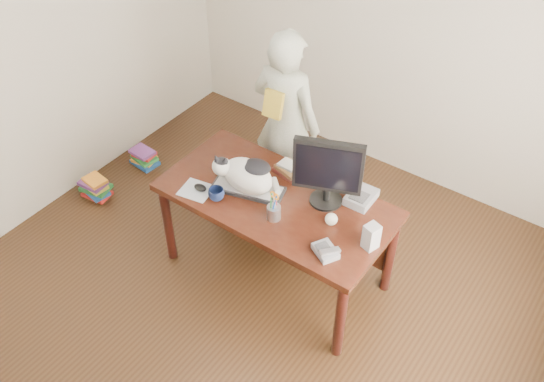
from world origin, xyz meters
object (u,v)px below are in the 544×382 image
(coffee_mug, at_px, (216,194))
(book_pile_b, at_px, (144,157))
(person, at_px, (286,123))
(pen_cup, at_px, (274,211))
(phone, at_px, (326,251))
(keyboard, at_px, (248,189))
(speaker, at_px, (371,237))
(calculator, at_px, (361,197))
(book_stack, at_px, (289,169))
(desk, at_px, (283,207))
(mouse, at_px, (200,188))
(book_pile_a, at_px, (96,187))
(cat, at_px, (245,174))
(baseball, at_px, (331,219))
(monitor, at_px, (328,170))

(coffee_mug, height_order, book_pile_b, coffee_mug)
(person, bearing_deg, pen_cup, 117.17)
(coffee_mug, relative_size, phone, 0.55)
(keyboard, height_order, speaker, speaker)
(phone, bearing_deg, pen_cup, -159.96)
(pen_cup, distance_m, coffee_mug, 0.43)
(calculator, distance_m, book_pile_b, 2.31)
(pen_cup, relative_size, book_stack, 1.01)
(keyboard, xyz_separation_m, book_stack, (0.13, 0.31, 0.02))
(desk, distance_m, pen_cup, 0.34)
(mouse, xyz_separation_m, book_pile_b, (-1.25, 0.59, -0.70))
(person, relative_size, book_pile_a, 5.82)
(book_pile_b, bearing_deg, coffee_mug, -22.96)
(book_stack, distance_m, calculator, 0.55)
(cat, xyz_separation_m, baseball, (0.65, 0.06, -0.10))
(mouse, distance_m, baseball, 0.93)
(coffee_mug, bearing_deg, pen_cup, 10.00)
(baseball, height_order, book_stack, baseball)
(keyboard, height_order, coffee_mug, coffee_mug)
(cat, relative_size, baseball, 5.84)
(mouse, bearing_deg, pen_cup, -3.84)
(coffee_mug, xyz_separation_m, book_pile_b, (-1.40, 0.59, -0.72))
(book_pile_b, bearing_deg, pen_cup, -15.90)
(cat, distance_m, baseball, 0.66)
(coffee_mug, relative_size, calculator, 0.48)
(calculator, bearing_deg, mouse, -151.50)
(cat, xyz_separation_m, phone, (0.76, -0.18, -0.12))
(desk, xyz_separation_m, book_pile_a, (-1.75, -0.28, -0.51))
(baseball, xyz_separation_m, book_stack, (-0.51, 0.26, -0.01))
(keyboard, height_order, cat, cat)
(speaker, bearing_deg, phone, -115.23)
(mouse, bearing_deg, speaker, -0.79)
(book_stack, height_order, person, person)
(pen_cup, distance_m, book_pile_a, 1.99)
(baseball, height_order, calculator, baseball)
(baseball, bearing_deg, book_pile_b, 170.87)
(baseball, xyz_separation_m, calculator, (0.05, 0.31, -0.01))
(monitor, xyz_separation_m, person, (-0.71, 0.56, -0.25))
(mouse, xyz_separation_m, phone, (1.01, 0.00, 0.00))
(book_stack, xyz_separation_m, book_pile_a, (-1.67, -0.47, -0.70))
(speaker, xyz_separation_m, book_pile_a, (-2.48, -0.17, -0.75))
(speaker, bearing_deg, desk, -171.23)
(pen_cup, relative_size, coffee_mug, 2.12)
(book_pile_b, bearing_deg, person, 15.51)
(pen_cup, bearing_deg, mouse, -173.04)
(coffee_mug, bearing_deg, book_pile_a, 178.29)
(cat, distance_m, person, 0.80)
(desk, relative_size, coffee_mug, 14.69)
(coffee_mug, xyz_separation_m, calculator, (0.80, 0.55, -0.01))
(book_pile_b, bearing_deg, phone, -14.55)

